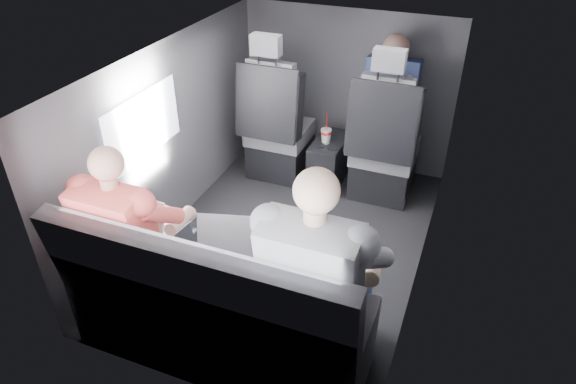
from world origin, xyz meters
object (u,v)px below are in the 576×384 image
at_px(rear_bench, 217,313).
at_px(soda_cup, 326,135).
at_px(passenger_front_right, 390,97).
at_px(front_seat_right, 383,152).
at_px(laptop_black, 339,260).
at_px(center_console, 329,161).
at_px(front_seat_left, 277,133).
at_px(passenger_rear_right, 320,277).
at_px(laptop_silver, 240,238).
at_px(laptop_white, 151,218).
at_px(passenger_rear_left, 136,234).

xyz_separation_m(rear_bench, soda_cup, (-0.02, 1.88, 0.16)).
bearing_deg(passenger_front_right, front_seat_right, -81.33).
height_order(laptop_black, passenger_front_right, passenger_front_right).
bearing_deg(passenger_front_right, center_console, -152.03).
height_order(center_console, passenger_front_right, passenger_front_right).
height_order(front_seat_left, front_seat_right, same).
height_order(soda_cup, passenger_front_right, passenger_front_right).
bearing_deg(passenger_rear_right, center_console, 105.92).
bearing_deg(laptop_black, front_seat_right, 94.12).
bearing_deg(center_console, laptop_black, -71.14).
distance_m(laptop_silver, passenger_front_right, 1.95).
relative_size(laptop_silver, passenger_rear_right, 0.30).
xyz_separation_m(laptop_white, passenger_front_right, (0.92, 1.93, 0.12)).
height_order(front_seat_right, laptop_silver, front_seat_right).
distance_m(front_seat_left, passenger_rear_left, 1.82).
bearing_deg(laptop_white, soda_cup, 73.44).
relative_size(front_seat_left, laptop_white, 3.45).
bearing_deg(passenger_rear_left, center_console, 74.31).
distance_m(soda_cup, laptop_white, 1.73).
xyz_separation_m(front_seat_left, front_seat_right, (0.90, 0.00, 0.00)).
bearing_deg(laptop_black, laptop_silver, -176.61).
height_order(center_console, passenger_rear_left, passenger_rear_left).
relative_size(laptop_silver, laptop_black, 1.22).
xyz_separation_m(soda_cup, passenger_front_right, (0.43, 0.28, 0.29)).
bearing_deg(passenger_rear_left, laptop_silver, 15.78).
relative_size(front_seat_left, soda_cup, 4.87).
xyz_separation_m(center_console, laptop_black, (0.57, -1.66, 0.43)).
bearing_deg(front_seat_left, laptop_silver, -73.82).
xyz_separation_m(front_seat_left, passenger_rear_left, (-0.07, -1.81, 0.22)).
distance_m(rear_bench, passenger_rear_right, 0.64).
xyz_separation_m(center_console, passenger_rear_left, (-0.52, -1.85, 0.42)).
xyz_separation_m(front_seat_right, laptop_silver, (-0.42, -1.65, 0.23)).
bearing_deg(rear_bench, passenger_rear_left, 169.55).
height_order(laptop_silver, passenger_rear_right, passenger_rear_right).
distance_m(front_seat_right, soda_cup, 0.47).
relative_size(laptop_silver, passenger_front_right, 0.49).
distance_m(laptop_silver, passenger_rear_left, 0.57).
bearing_deg(laptop_black, front_seat_left, 122.12).
bearing_deg(rear_bench, passenger_front_right, 79.23).
bearing_deg(center_console, passenger_front_right, 27.97).
relative_size(front_seat_left, front_seat_right, 1.00).
xyz_separation_m(laptop_white, passenger_rear_right, (1.04, -0.14, 0.02)).
bearing_deg(rear_bench, passenger_rear_right, 10.11).
height_order(laptop_black, passenger_rear_left, passenger_rear_left).
distance_m(center_console, rear_bench, 1.94).
bearing_deg(passenger_rear_right, soda_cup, 106.90).
bearing_deg(laptop_white, center_console, 73.45).
distance_m(front_seat_left, laptop_black, 1.93).
height_order(front_seat_right, rear_bench, front_seat_right).
relative_size(laptop_white, passenger_front_right, 0.45).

